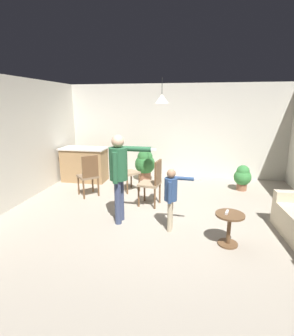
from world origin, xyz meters
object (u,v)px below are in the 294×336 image
at_px(kitchen_counter, 85,164).
at_px(person_child, 171,193).
at_px(person_adult, 119,169).
at_px(dining_chair_by_counter, 153,181).
at_px(dining_chair_near_wall, 127,170).
at_px(dining_chair_centre_back, 89,174).
at_px(side_table_by_couch, 229,225).
at_px(potted_plant_by_wall, 145,163).
at_px(spare_remote_on_table, 227,212).
at_px(potted_plant_corner, 243,177).

xyz_separation_m(kitchen_counter, person_child, (2.67, -2.51, 0.20)).
bearing_deg(person_adult, person_child, 82.49).
bearing_deg(person_adult, dining_chair_by_counter, 154.40).
relative_size(person_child, dining_chair_near_wall, 1.09).
height_order(kitchen_counter, dining_chair_centre_back, dining_chair_centre_back).
bearing_deg(person_child, person_adult, -95.72).
bearing_deg(side_table_by_couch, person_adult, 165.46).
relative_size(person_child, potted_plant_by_wall, 1.24).
bearing_deg(dining_chair_centre_back, spare_remote_on_table, -72.98).
xyz_separation_m(kitchen_counter, potted_plant_corner, (4.25, -0.08, -0.12)).
xyz_separation_m(dining_chair_by_counter, spare_remote_on_table, (1.37, -1.36, -0.01)).
relative_size(person_child, dining_chair_by_counter, 1.09).
height_order(person_child, spare_remote_on_table, person_child).
distance_m(side_table_by_couch, person_adult, 2.05).
height_order(person_child, potted_plant_corner, person_child).
xyz_separation_m(person_child, spare_remote_on_table, (0.88, -0.31, -0.14)).
relative_size(dining_chair_by_counter, dining_chair_centre_back, 1.00).
xyz_separation_m(kitchen_counter, spare_remote_on_table, (3.55, -2.83, 0.06)).
distance_m(kitchen_counter, person_adult, 2.96).
bearing_deg(dining_chair_by_counter, person_adult, 161.94).
xyz_separation_m(dining_chair_by_counter, potted_plant_by_wall, (-0.52, 1.83, -0.06)).
bearing_deg(potted_plant_corner, kitchen_counter, 178.94).
bearing_deg(potted_plant_by_wall, person_adult, -88.96).
bearing_deg(dining_chair_by_counter, potted_plant_corner, -46.79).
relative_size(person_adult, dining_chair_near_wall, 1.62).
bearing_deg(dining_chair_by_counter, spare_remote_on_table, -125.49).
height_order(person_adult, person_child, person_adult).
bearing_deg(kitchen_counter, potted_plant_corner, -1.06).
xyz_separation_m(side_table_by_couch, dining_chair_centre_back, (-2.97, 1.66, 0.22)).
distance_m(person_child, dining_chair_by_counter, 1.16).
bearing_deg(person_child, side_table_by_couch, 74.23).
relative_size(kitchen_counter, side_table_by_couch, 2.42).
height_order(potted_plant_by_wall, spare_remote_on_table, potted_plant_by_wall).
distance_m(side_table_by_couch, dining_chair_near_wall, 3.08).
xyz_separation_m(dining_chair_near_wall, spare_remote_on_table, (2.15, -2.15, -0.01)).
distance_m(kitchen_counter, spare_remote_on_table, 4.54).
relative_size(dining_chair_near_wall, spare_remote_on_table, 7.69).
relative_size(side_table_by_couch, dining_chair_near_wall, 0.52).
relative_size(person_child, dining_chair_centre_back, 1.09).
xyz_separation_m(person_adult, person_child, (0.95, -0.16, -0.33)).
bearing_deg(potted_plant_corner, person_child, -123.12).
relative_size(dining_chair_by_counter, potted_plant_corner, 1.53).
bearing_deg(dining_chair_near_wall, potted_plant_by_wall, 117.82).
height_order(person_adult, potted_plant_corner, person_adult).
bearing_deg(dining_chair_centre_back, potted_plant_corner, -26.72).
distance_m(kitchen_counter, side_table_by_couch, 4.58).
height_order(dining_chair_centre_back, potted_plant_corner, dining_chair_centre_back).
relative_size(person_adult, person_child, 1.48).
bearing_deg(dining_chair_centre_back, person_child, -76.70).
distance_m(person_adult, dining_chair_centre_back, 1.67).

